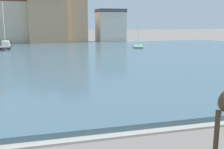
% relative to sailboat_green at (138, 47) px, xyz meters
% --- Properties ---
extents(harbor_water, '(82.81, 51.55, 0.42)m').
position_rel_sailboat_green_xyz_m(harbor_water, '(-16.81, -12.79, -0.12)').
color(harbor_water, '#476675').
rests_on(harbor_water, ground).
extents(quay_edge_coping, '(82.81, 0.50, 0.12)m').
position_rel_sailboat_green_xyz_m(quay_edge_coping, '(-16.81, -38.81, -0.27)').
color(quay_edge_coping, '#ADA89E').
rests_on(quay_edge_coping, ground).
extents(sailboat_green, '(4.01, 7.19, 5.97)m').
position_rel_sailboat_green_xyz_m(sailboat_green, '(0.00, 0.00, 0.00)').
color(sailboat_green, '#236B42').
rests_on(sailboat_green, ground).
extents(sailboat_black, '(2.16, 8.82, 8.88)m').
position_rel_sailboat_green_xyz_m(sailboat_black, '(-24.91, 2.98, 0.25)').
color(sailboat_black, black).
rests_on(sailboat_black, ground).
extents(townhouse_wide_warehouse, '(9.06, 6.13, 10.32)m').
position_rel_sailboat_green_xyz_m(townhouse_wide_warehouse, '(-23.49, 16.38, 4.84)').
color(townhouse_wide_warehouse, '#C6B293').
rests_on(townhouse_wide_warehouse, ground).
extents(townhouse_corner_house, '(8.73, 8.05, 11.45)m').
position_rel_sailboat_green_xyz_m(townhouse_corner_house, '(-16.58, 15.75, 5.40)').
color(townhouse_corner_house, tan).
rests_on(townhouse_corner_house, ground).
extents(townhouse_end_terrace, '(6.12, 7.27, 13.63)m').
position_rel_sailboat_green_xyz_m(townhouse_end_terrace, '(-10.58, 16.96, 6.50)').
color(townhouse_end_terrace, tan).
rests_on(townhouse_end_terrace, ground).
extents(townhouse_tall_gabled, '(6.66, 6.80, 8.22)m').
position_rel_sailboat_green_xyz_m(townhouse_tall_gabled, '(-1.31, 16.70, 3.79)').
color(townhouse_tall_gabled, beige).
rests_on(townhouse_tall_gabled, ground).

